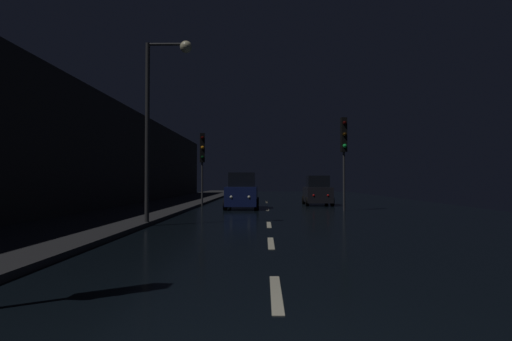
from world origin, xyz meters
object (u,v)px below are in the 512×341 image
car_parked_right_far (317,192)px  car_approaching_headlights (242,192)px  streetlamp_overhead (161,102)px  traffic_light_far_left (202,153)px  traffic_light_far_right (344,143)px

car_parked_right_far → car_approaching_headlights: bearing=129.4°
streetlamp_overhead → car_approaching_headlights: streetlamp_overhead is taller
traffic_light_far_left → car_parked_right_far: 8.17m
traffic_light_far_left → car_parked_right_far: bearing=87.1°
traffic_light_far_left → streetlamp_overhead: streetlamp_overhead is taller
traffic_light_far_right → car_parked_right_far: traffic_light_far_right is taller
traffic_light_far_right → streetlamp_overhead: bearing=-49.9°
traffic_light_far_left → car_approaching_headlights: bearing=32.7°
car_approaching_headlights → car_parked_right_far: (4.91, 4.04, -0.06)m
car_parked_right_far → traffic_light_far_left: bearing=100.3°
traffic_light_far_left → streetlamp_overhead: (0.27, -12.78, 1.07)m
car_parked_right_far → streetlamp_overhead: bearing=152.5°
traffic_light_far_right → streetlamp_overhead: 11.84m
streetlamp_overhead → car_parked_right_far: size_ratio=1.70×
traffic_light_far_left → car_approaching_headlights: traffic_light_far_left is taller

